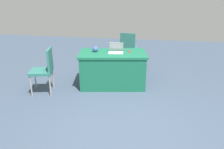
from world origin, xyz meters
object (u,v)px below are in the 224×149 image
object	(u,v)px
laptop_silver	(116,51)
yarn_ball	(95,49)
table_foreground	(113,69)
chair_aisle	(44,68)
scissors_red	(129,51)
chair_tucked_right	(129,47)

from	to	relation	value
laptop_silver	yarn_ball	xyz separation A→B (m)	(0.46, 0.03, 0.02)
table_foreground	chair_aisle	world-z (taller)	chair_aisle
yarn_ball	scissors_red	distance (m)	0.75
scissors_red	laptop_silver	bearing A→B (deg)	-85.91
chair_aisle	yarn_ball	world-z (taller)	chair_aisle
laptop_silver	scissors_red	distance (m)	0.31
table_foreground	yarn_ball	size ratio (longest dim) A/B	12.34
table_foreground	laptop_silver	distance (m)	0.43
table_foreground	chair_aisle	distance (m)	1.47
chair_aisle	yarn_ball	distance (m)	1.16
chair_aisle	scissors_red	xyz separation A→B (m)	(-1.67, -0.78, 0.23)
table_foreground	chair_tucked_right	size ratio (longest dim) A/B	1.64
chair_aisle	yarn_ball	xyz separation A→B (m)	(-0.93, -0.62, 0.29)
chair_aisle	laptop_silver	xyz separation A→B (m)	(-1.39, -0.65, 0.27)
chair_tucked_right	scissors_red	world-z (taller)	chair_tucked_right
chair_tucked_right	laptop_silver	world-z (taller)	laptop_silver
laptop_silver	scissors_red	xyz separation A→B (m)	(-0.28, -0.13, -0.04)
table_foreground	yarn_ball	xyz separation A→B (m)	(0.39, 0.01, 0.44)
chair_aisle	scissors_red	world-z (taller)	chair_aisle
yarn_ball	chair_aisle	bearing A→B (deg)	33.43
table_foreground	chair_tucked_right	world-z (taller)	chair_tucked_right
laptop_silver	yarn_ball	distance (m)	0.46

